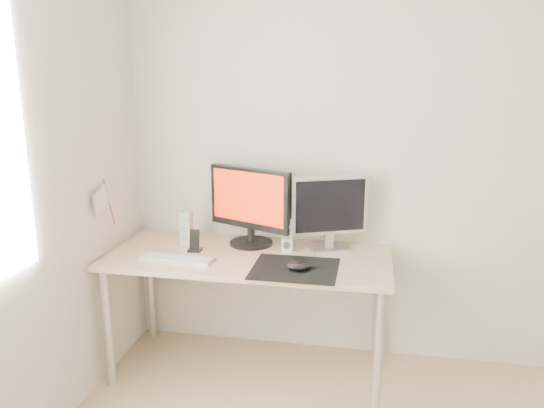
{
  "coord_description": "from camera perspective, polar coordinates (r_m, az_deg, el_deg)",
  "views": [
    {
      "loc": [
        -0.26,
        -1.39,
        1.73
      ],
      "look_at": [
        -0.81,
        1.47,
        1.01
      ],
      "focal_mm": 35.0,
      "sensor_mm": 36.0,
      "label": 1
    }
  ],
  "objects": [
    {
      "name": "wall_back",
      "position": [
        3.19,
        15.5,
        4.71
      ],
      "size": [
        3.5,
        0.0,
        3.5
      ],
      "primitive_type": "plane",
      "rotation": [
        1.57,
        0.0,
        0.0
      ],
      "color": "silver",
      "rests_on": "ground"
    },
    {
      "name": "keyboard",
      "position": [
        2.97,
        -10.23,
        -5.84
      ],
      "size": [
        0.43,
        0.15,
        0.02
      ],
      "color": "#ABABAD",
      "rests_on": "desk"
    },
    {
      "name": "main_monitor",
      "position": [
        3.12,
        -2.39,
        0.05
      ],
      "size": [
        0.52,
        0.34,
        0.47
      ],
      "color": "black",
      "rests_on": "desk"
    },
    {
      "name": "second_monitor",
      "position": [
        3.06,
        6.18,
        -0.57
      ],
      "size": [
        0.43,
        0.23,
        0.43
      ],
      "color": "silver",
      "rests_on": "desk"
    },
    {
      "name": "mouse",
      "position": [
        2.77,
        2.8,
        -6.75
      ],
      "size": [
        0.12,
        0.07,
        0.04
      ],
      "primitive_type": "ellipsoid",
      "color": "black",
      "rests_on": "mousepad"
    },
    {
      "name": "speaker_left",
      "position": [
        3.23,
        -9.18,
        -2.51
      ],
      "size": [
        0.06,
        0.08,
        0.2
      ],
      "color": "white",
      "rests_on": "desk"
    },
    {
      "name": "mousepad",
      "position": [
        2.81,
        2.48,
        -6.95
      ],
      "size": [
        0.45,
        0.4,
        0.0
      ],
      "primitive_type": "cube",
      "color": "black",
      "rests_on": "desk"
    },
    {
      "name": "pennant",
      "position": [
        3.08,
        -17.69,
        0.42
      ],
      "size": [
        0.01,
        0.23,
        0.29
      ],
      "color": "#A57F54",
      "rests_on": "wall_left"
    },
    {
      "name": "speaker_right",
      "position": [
        3.06,
        1.7,
        -3.26
      ],
      "size": [
        0.06,
        0.08,
        0.2
      ],
      "color": "silver",
      "rests_on": "desk"
    },
    {
      "name": "desk",
      "position": [
        3.05,
        -2.54,
        -6.86
      ],
      "size": [
        1.6,
        0.7,
        0.73
      ],
      "color": "#D1B587",
      "rests_on": "ground"
    },
    {
      "name": "phone_dock",
      "position": [
        3.09,
        -8.32,
        -4.35
      ],
      "size": [
        0.07,
        0.06,
        0.13
      ],
      "color": "black",
      "rests_on": "desk"
    }
  ]
}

